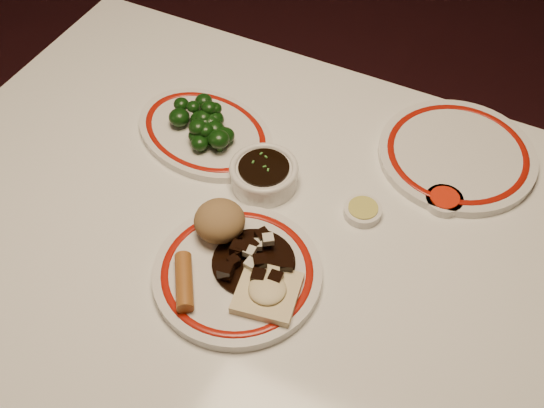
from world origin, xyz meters
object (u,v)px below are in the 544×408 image
(rice_mound, at_px, (220,221))
(soy_bowl, at_px, (264,175))
(spring_roll, at_px, (184,282))
(broccoli_pile, at_px, (205,125))
(fried_wonton, at_px, (267,292))
(stirfry_heap, at_px, (252,259))
(broccoli_plate, at_px, (205,133))
(dining_table, at_px, (247,256))
(main_plate, at_px, (237,273))

(rice_mound, distance_m, soy_bowl, 0.14)
(spring_roll, relative_size, broccoli_pile, 0.68)
(fried_wonton, relative_size, soy_bowl, 0.91)
(rice_mound, height_order, stirfry_heap, rice_mound)
(broccoli_plate, bearing_deg, fried_wonton, -45.39)
(spring_roll, distance_m, broccoli_plate, 0.34)
(dining_table, xyz_separation_m, main_plate, (0.04, -0.10, 0.10))
(main_plate, distance_m, spring_roll, 0.09)
(dining_table, xyz_separation_m, broccoli_plate, (-0.16, 0.15, 0.10))
(main_plate, height_order, rice_mound, rice_mound)
(rice_mound, relative_size, broccoli_plate, 0.26)
(fried_wonton, height_order, stirfry_heap, stirfry_heap)
(rice_mound, bearing_deg, broccoli_plate, 126.29)
(spring_roll, height_order, broccoli_pile, broccoli_pile)
(main_plate, relative_size, spring_roll, 2.92)
(rice_mound, bearing_deg, stirfry_heap, -21.92)
(fried_wonton, bearing_deg, main_plate, 162.63)
(fried_wonton, relative_size, broccoli_plate, 0.33)
(dining_table, height_order, stirfry_heap, stirfry_heap)
(dining_table, relative_size, main_plate, 4.26)
(main_plate, distance_m, broccoli_pile, 0.31)
(stirfry_heap, bearing_deg, rice_mound, 158.08)
(dining_table, distance_m, rice_mound, 0.15)
(spring_roll, height_order, broccoli_plate, spring_roll)
(main_plate, relative_size, rice_mound, 3.44)
(stirfry_heap, relative_size, broccoli_plate, 0.41)
(dining_table, bearing_deg, broccoli_pile, 137.59)
(stirfry_heap, xyz_separation_m, broccoli_pile, (-0.21, 0.22, 0.01))
(rice_mound, height_order, spring_roll, rice_mound)
(dining_table, bearing_deg, fried_wonton, -49.59)
(rice_mound, distance_m, broccoli_pile, 0.23)
(fried_wonton, bearing_deg, broccoli_pile, 134.56)
(fried_wonton, distance_m, soy_bowl, 0.24)
(fried_wonton, xyz_separation_m, broccoli_pile, (-0.26, 0.26, 0.01))
(soy_bowl, bearing_deg, spring_roll, -90.88)
(fried_wonton, bearing_deg, soy_bowl, 118.29)
(soy_bowl, bearing_deg, broccoli_pile, 161.20)
(broccoli_plate, relative_size, soy_bowl, 2.75)
(dining_table, relative_size, stirfry_heap, 9.12)
(main_plate, xyz_separation_m, broccoli_plate, (-0.20, 0.25, -0.00))
(spring_roll, height_order, fried_wonton, spring_roll)
(main_plate, height_order, broccoli_plate, main_plate)
(rice_mound, height_order, broccoli_plate, rice_mound)
(broccoli_plate, bearing_deg, spring_roll, -64.74)
(stirfry_heap, distance_m, soy_bowl, 0.18)
(main_plate, relative_size, broccoli_pile, 1.98)
(dining_table, relative_size, rice_mound, 14.64)
(fried_wonton, relative_size, stirfry_heap, 0.80)
(dining_table, height_order, broccoli_pile, broccoli_pile)
(rice_mound, bearing_deg, main_plate, -42.11)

